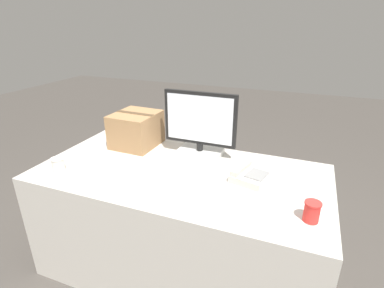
{
  "coord_description": "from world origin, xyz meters",
  "views": [
    {
      "loc": [
        0.68,
        -1.52,
        1.64
      ],
      "look_at": [
        0.04,
        0.11,
        0.9
      ],
      "focal_mm": 28.0,
      "sensor_mm": 36.0,
      "label": 1
    }
  ],
  "objects_px": {
    "desk_phone": "(250,175)",
    "paper_cup_left": "(58,165)",
    "cardboard_box": "(136,129)",
    "monitor": "(200,129)",
    "keyboard": "(183,175)",
    "spoon": "(195,219)",
    "paper_cup_right": "(312,212)"
  },
  "relations": [
    {
      "from": "spoon",
      "to": "keyboard",
      "type": "bearing_deg",
      "value": 144.13
    },
    {
      "from": "desk_phone",
      "to": "cardboard_box",
      "type": "distance_m",
      "value": 0.93
    },
    {
      "from": "desk_phone",
      "to": "paper_cup_right",
      "type": "distance_m",
      "value": 0.45
    },
    {
      "from": "keyboard",
      "to": "paper_cup_left",
      "type": "relative_size",
      "value": 4.9
    },
    {
      "from": "spoon",
      "to": "cardboard_box",
      "type": "bearing_deg",
      "value": 159.91
    },
    {
      "from": "paper_cup_right",
      "to": "spoon",
      "type": "height_order",
      "value": "paper_cup_right"
    },
    {
      "from": "spoon",
      "to": "paper_cup_right",
      "type": "bearing_deg",
      "value": 43.4
    },
    {
      "from": "monitor",
      "to": "cardboard_box",
      "type": "distance_m",
      "value": 0.51
    },
    {
      "from": "paper_cup_left",
      "to": "spoon",
      "type": "bearing_deg",
      "value": -8.44
    },
    {
      "from": "monitor",
      "to": "cardboard_box",
      "type": "xyz_separation_m",
      "value": [
        -0.5,
        0.0,
        -0.07
      ]
    },
    {
      "from": "spoon",
      "to": "cardboard_box",
      "type": "distance_m",
      "value": 1.01
    },
    {
      "from": "desk_phone",
      "to": "paper_cup_left",
      "type": "distance_m",
      "value": 1.18
    },
    {
      "from": "monitor",
      "to": "keyboard",
      "type": "xyz_separation_m",
      "value": [
        0.01,
        -0.33,
        -0.18
      ]
    },
    {
      "from": "keyboard",
      "to": "paper_cup_right",
      "type": "bearing_deg",
      "value": -13.07
    },
    {
      "from": "cardboard_box",
      "to": "spoon",
      "type": "bearing_deg",
      "value": -43.27
    },
    {
      "from": "paper_cup_left",
      "to": "cardboard_box",
      "type": "height_order",
      "value": "cardboard_box"
    },
    {
      "from": "paper_cup_right",
      "to": "cardboard_box",
      "type": "bearing_deg",
      "value": 158.02
    },
    {
      "from": "keyboard",
      "to": "cardboard_box",
      "type": "xyz_separation_m",
      "value": [
        -0.52,
        0.33,
        0.11
      ]
    },
    {
      "from": "keyboard",
      "to": "paper_cup_right",
      "type": "height_order",
      "value": "paper_cup_right"
    },
    {
      "from": "monitor",
      "to": "spoon",
      "type": "xyz_separation_m",
      "value": [
        0.23,
        -0.69,
        -0.19
      ]
    },
    {
      "from": "desk_phone",
      "to": "paper_cup_left",
      "type": "xyz_separation_m",
      "value": [
        -1.13,
        -0.33,
        0.02
      ]
    },
    {
      "from": "paper_cup_left",
      "to": "cardboard_box",
      "type": "bearing_deg",
      "value": 66.67
    },
    {
      "from": "paper_cup_right",
      "to": "cardboard_box",
      "type": "distance_m",
      "value": 1.34
    },
    {
      "from": "desk_phone",
      "to": "paper_cup_right",
      "type": "height_order",
      "value": "paper_cup_right"
    },
    {
      "from": "desk_phone",
      "to": "spoon",
      "type": "relative_size",
      "value": 1.7
    },
    {
      "from": "keyboard",
      "to": "paper_cup_left",
      "type": "height_order",
      "value": "paper_cup_left"
    },
    {
      "from": "spoon",
      "to": "cardboard_box",
      "type": "height_order",
      "value": "cardboard_box"
    },
    {
      "from": "paper_cup_left",
      "to": "paper_cup_right",
      "type": "bearing_deg",
      "value": 1.71
    },
    {
      "from": "keyboard",
      "to": "spoon",
      "type": "relative_size",
      "value": 2.89
    },
    {
      "from": "keyboard",
      "to": "cardboard_box",
      "type": "height_order",
      "value": "cardboard_box"
    },
    {
      "from": "desk_phone",
      "to": "paper_cup_left",
      "type": "relative_size",
      "value": 2.88
    },
    {
      "from": "spoon",
      "to": "paper_cup_left",
      "type": "bearing_deg",
      "value": -165.26
    }
  ]
}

